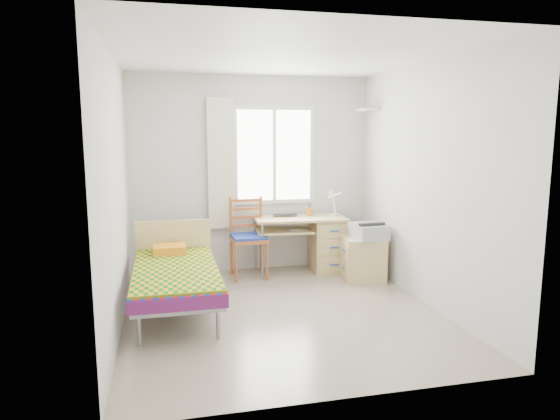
{
  "coord_description": "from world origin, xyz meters",
  "views": [
    {
      "loc": [
        -1.15,
        -4.84,
        1.88
      ],
      "look_at": [
        0.11,
        0.55,
        1.0
      ],
      "focal_mm": 32.0,
      "sensor_mm": 36.0,
      "label": 1
    }
  ],
  "objects_px": {
    "chair": "(249,233)",
    "cabinet": "(363,259)",
    "bed": "(176,273)",
    "printer": "(368,231)",
    "desk": "(323,241)"
  },
  "relations": [
    {
      "from": "chair",
      "to": "cabinet",
      "type": "height_order",
      "value": "chair"
    },
    {
      "from": "cabinet",
      "to": "chair",
      "type": "bearing_deg",
      "value": 167.25
    },
    {
      "from": "bed",
      "to": "chair",
      "type": "relative_size",
      "value": 1.81
    },
    {
      "from": "bed",
      "to": "chair",
      "type": "distance_m",
      "value": 1.4
    },
    {
      "from": "cabinet",
      "to": "printer",
      "type": "height_order",
      "value": "printer"
    },
    {
      "from": "bed",
      "to": "printer",
      "type": "height_order",
      "value": "bed"
    },
    {
      "from": "desk",
      "to": "printer",
      "type": "height_order",
      "value": "desk"
    },
    {
      "from": "desk",
      "to": "chair",
      "type": "relative_size",
      "value": 1.19
    },
    {
      "from": "bed",
      "to": "printer",
      "type": "relative_size",
      "value": 4.04
    },
    {
      "from": "bed",
      "to": "chair",
      "type": "xyz_separation_m",
      "value": [
        0.96,
        1.01,
        0.18
      ]
    },
    {
      "from": "bed",
      "to": "desk",
      "type": "distance_m",
      "value": 2.23
    },
    {
      "from": "cabinet",
      "to": "desk",
      "type": "bearing_deg",
      "value": 131.97
    },
    {
      "from": "chair",
      "to": "printer",
      "type": "height_order",
      "value": "chair"
    },
    {
      "from": "desk",
      "to": "cabinet",
      "type": "height_order",
      "value": "desk"
    },
    {
      "from": "chair",
      "to": "cabinet",
      "type": "xyz_separation_m",
      "value": [
        1.38,
        -0.5,
        -0.3
      ]
    }
  ]
}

